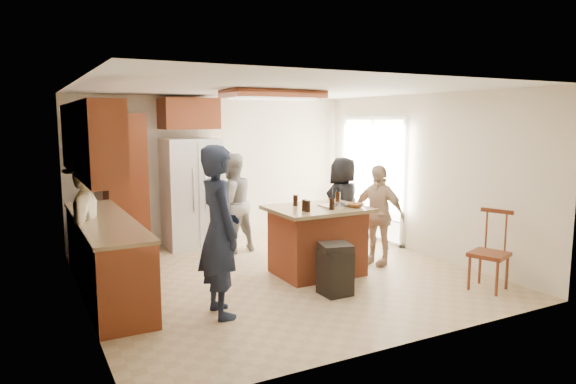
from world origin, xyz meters
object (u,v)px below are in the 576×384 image
person_behind_right (343,205)px  person_counter (93,222)px  person_front_left (219,231)px  kitchen_island (317,240)px  person_side_right (377,215)px  trash_bin (335,269)px  person_behind_left (232,203)px  refrigerator (192,193)px  spindle_chair (490,254)px

person_behind_right → person_counter: bearing=-22.0°
person_front_left → kitchen_island: bearing=-63.8°
person_side_right → kitchen_island: bearing=-111.4°
person_counter → trash_bin: (2.54, -1.53, -0.54)m
person_front_left → person_behind_right: person_front_left is taller
person_behind_left → person_side_right: 2.30m
person_behind_left → trash_bin: 2.53m
person_side_right → person_counter: (-3.81, 0.69, 0.13)m
trash_bin → person_behind_left: bearing=98.0°
person_front_left → kitchen_island: (1.70, 0.79, -0.45)m
person_behind_right → person_counter: 3.74m
person_side_right → person_counter: size_ratio=0.85×
person_behind_right → person_front_left: bearing=7.4°
person_behind_right → refrigerator: 2.49m
person_behind_right → kitchen_island: bearing=16.4°
person_behind_left → person_behind_right: bearing=139.8°
person_side_right → spindle_chair: (0.52, -1.58, -0.28)m
person_front_left → trash_bin: (1.45, -0.04, -0.60)m
person_counter → kitchen_island: (2.79, -0.70, -0.39)m
person_side_right → person_behind_right: bearing=163.4°
person_behind_right → kitchen_island: person_behind_right is taller
person_behind_right → trash_bin: 2.07m
person_counter → kitchen_island: person_counter is taller
person_side_right → trash_bin: bearing=-78.7°
kitchen_island → trash_bin: bearing=-106.7°
refrigerator → spindle_chair: (2.58, -3.87, -0.45)m
person_behind_left → person_counter: person_counter is taller
trash_bin → person_front_left: bearing=178.4°
person_front_left → person_behind_left: bearing=-23.2°
person_behind_left → person_counter: (-2.19, -0.93, 0.07)m
spindle_chair → person_behind_left: bearing=123.8°
person_behind_left → person_behind_right: 1.76m
kitchen_island → person_side_right: bearing=0.6°
person_side_right → refrigerator: bearing=-160.2°
person_counter → spindle_chair: size_ratio=1.73×
person_front_left → person_side_right: (2.73, 0.80, -0.19)m
person_behind_left → person_behind_right: size_ratio=1.04×
person_behind_left → person_front_left: bearing=53.8°
person_behind_right → spindle_chair: bearing=80.8°
person_behind_left → kitchen_island: bearing=98.3°
person_behind_right → kitchen_island: size_ratio=1.19×
person_behind_right → trash_bin: bearing=30.1°
person_behind_left → refrigerator: refrigerator is taller
refrigerator → trash_bin: 3.28m
kitchen_island → trash_bin: (-0.25, -0.83, -0.16)m
spindle_chair → person_counter: bearing=152.3°
person_front_left → trash_bin: size_ratio=2.93×
trash_bin → person_side_right: bearing=33.3°
person_side_right → kitchen_island: person_side_right is taller
person_front_left → person_behind_left: size_ratio=1.17×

